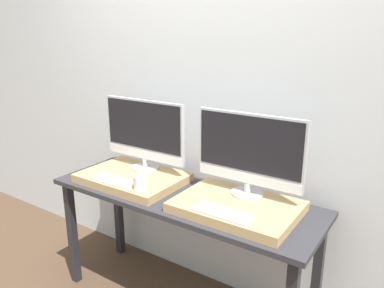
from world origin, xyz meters
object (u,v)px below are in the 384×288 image
object	(u,v)px
monitor_left	(144,132)
keyboard_right	(222,212)
monitor_right	(249,152)
mug	(140,183)
keyboard_left	(114,181)

from	to	relation	value
monitor_left	keyboard_right	distance (m)	0.83
monitor_left	monitor_right	size ratio (longest dim) A/B	1.00
mug	monitor_right	bearing A→B (deg)	27.85
monitor_right	mug	bearing A→B (deg)	-152.15
monitor_left	keyboard_right	xyz separation A→B (m)	(0.75, -0.28, -0.24)
monitor_left	keyboard_left	bearing A→B (deg)	-90.00
mug	monitor_right	size ratio (longest dim) A/B	0.13
monitor_right	keyboard_right	distance (m)	0.37
monitor_left	monitor_right	bearing A→B (deg)	0.00
keyboard_left	monitor_left	bearing A→B (deg)	90.00
monitor_left	keyboard_right	bearing A→B (deg)	-20.89
mug	keyboard_right	xyz separation A→B (m)	(0.54, 0.00, -0.03)
mug	keyboard_right	distance (m)	0.54
monitor_right	monitor_left	bearing A→B (deg)	180.00
monitor_right	keyboard_right	bearing A→B (deg)	-90.00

